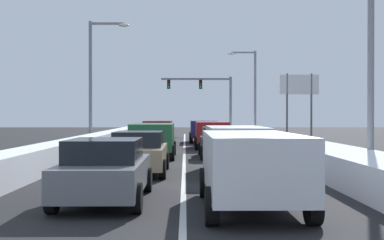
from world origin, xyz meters
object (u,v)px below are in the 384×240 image
Objects in this scene: suv_green_center_lane_third at (153,137)px; suv_silver_right_lane_second at (236,145)px; suv_maroon_center_lane_fifth at (158,130)px; roadside_sign_right at (299,92)px; sedan_black_center_lane_fourth at (155,136)px; street_lamp_left_mid at (96,72)px; suv_white_right_lane_nearest at (251,163)px; suv_navy_right_lane_fifth at (203,129)px; sedan_gray_center_lane_nearest at (106,170)px; sedan_tan_center_lane_second at (139,152)px; street_lamp_right_near at (360,35)px; suv_red_right_lane_fourth at (212,132)px; traffic_light_gantry at (209,93)px; sedan_charcoal_right_lane_third at (220,142)px; street_lamp_right_mid at (251,86)px.

suv_silver_right_lane_second is at bearing -63.92° from suv_green_center_lane_third.
suv_maroon_center_lane_fifth is 0.89× the size of roadside_sign_right.
suv_green_center_lane_third is at bearing -87.58° from sedan_black_center_lane_fourth.
street_lamp_left_mid reaches higher than suv_green_center_lane_third.
suv_navy_right_lane_fifth is (-0.05, 28.17, 0.00)m from suv_white_right_lane_nearest.
street_lamp_left_mid is 1.50× the size of roadside_sign_right.
suv_navy_right_lane_fifth is 27.36m from sedan_gray_center_lane_nearest.
sedan_tan_center_lane_second is 0.56× the size of street_lamp_right_near.
suv_red_right_lane_fourth is at bearing 65.86° from suv_green_center_lane_third.
roadside_sign_right is (6.81, -12.74, -0.48)m from traffic_light_gantry.
sedan_charcoal_right_lane_third is 1.00× the size of sedan_tan_center_lane_second.
sedan_charcoal_right_lane_third is (0.25, 13.90, -0.25)m from suv_white_right_lane_nearest.
street_lamp_right_near is (7.89, -20.51, 3.77)m from suv_maroon_center_lane_fifth.
suv_red_right_lane_fourth is 8.61m from street_lamp_left_mid.
suv_maroon_center_lane_fifth is (-3.77, 19.58, 0.00)m from suv_silver_right_lane_second.
traffic_light_gantry reaches higher than sedan_black_center_lane_fourth.
suv_white_right_lane_nearest is 23.93m from street_lamp_left_mid.
sedan_gray_center_lane_nearest is 0.82× the size of roadside_sign_right.
roadside_sign_right reaches higher than sedan_gray_center_lane_nearest.
suv_maroon_center_lane_fifth is (-3.67, 12.58, 0.25)m from sedan_charcoal_right_lane_third.
sedan_tan_center_lane_second is (0.29, 5.83, 0.00)m from sedan_gray_center_lane_nearest.
traffic_light_gantry reaches higher than sedan_charcoal_right_lane_third.
roadside_sign_right is at bearing -58.48° from street_lamp_right_mid.
suv_navy_right_lane_fifth is 1.09× the size of sedan_black_center_lane_fourth.
traffic_light_gantry is (4.09, 29.43, 3.48)m from suv_green_center_lane_third.
suv_silver_right_lane_second is at bearing -107.73° from roadside_sign_right.
street_lamp_left_mid is (-11.78, 16.47, 0.15)m from street_lamp_right_near.
suv_silver_right_lane_second is at bearing -79.09° from suv_maroon_center_lane_fifth.
sedan_black_center_lane_fourth is 0.56× the size of street_lamp_right_mid.
street_lamp_right_mid is (4.63, 35.77, 3.79)m from suv_white_right_lane_nearest.
roadside_sign_right is at bearing 51.03° from suv_red_right_lane_fourth.
suv_maroon_center_lane_fifth is at bearing -130.94° from street_lamp_right_mid.
suv_green_center_lane_third is at bearing 102.35° from suv_white_right_lane_nearest.
suv_silver_right_lane_second is at bearing 57.78° from sedan_gray_center_lane_nearest.
sedan_tan_center_lane_second is 0.82× the size of roadside_sign_right.
street_lamp_left_mid is at bearing 125.57° from street_lamp_right_near.
roadside_sign_right is (10.96, 23.63, 3.25)m from sedan_tan_center_lane_second.
sedan_gray_center_lane_nearest is 1.00× the size of sedan_black_center_lane_fourth.
sedan_black_center_lane_fourth is 5.77m from suv_maroon_center_lane_fifth.
suv_navy_right_lane_fifth is 21.54m from sedan_tan_center_lane_second.
suv_navy_right_lane_fifth is at bearing 38.23° from street_lamp_left_mid.
traffic_light_gantry is at bearing 88.39° from sedan_charcoal_right_lane_third.
suv_green_center_lane_third is at bearing -97.91° from traffic_light_gantry.
street_lamp_right_near reaches higher than sedan_tan_center_lane_second.
roadside_sign_right reaches higher than suv_maroon_center_lane_fifth.
suv_green_center_lane_third is at bearing -114.14° from suv_red_right_lane_fourth.
sedan_charcoal_right_lane_third is 7.10m from suv_red_right_lane_fourth.
roadside_sign_right is (10.90, 16.69, 3.00)m from suv_green_center_lane_third.
suv_silver_right_lane_second is at bearing -89.47° from suv_red_right_lane_fourth.
suv_maroon_center_lane_fifth reaches higher than sedan_gray_center_lane_nearest.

